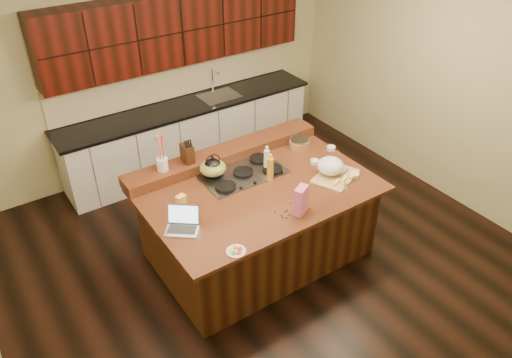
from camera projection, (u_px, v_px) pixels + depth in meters
room at (259, 152)px, 5.00m from camera, size 5.52×5.02×2.72m
island at (259, 221)px, 5.49m from camera, size 2.40×1.60×0.92m
back_ledge at (224, 154)px, 5.68m from camera, size 2.40×0.30×0.12m
cooktop at (243, 173)px, 5.43m from camera, size 0.92×0.52×0.05m
back_counter at (186, 100)px, 6.87m from camera, size 3.70×0.66×2.40m
kettle at (213, 167)px, 5.32m from camera, size 0.22×0.22×0.18m
green_bowl at (213, 168)px, 5.32m from camera, size 0.38×0.38×0.16m
laptop at (183, 223)px, 4.66m from camera, size 0.39×0.38×0.22m
oil_bottle at (270, 169)px, 5.28m from camera, size 0.08×0.08×0.27m
vinegar_bottle at (267, 160)px, 5.45m from camera, size 0.07×0.07×0.25m
wooden_tray at (332, 168)px, 5.38m from camera, size 0.61×0.53×0.20m
ramekin_a at (355, 175)px, 5.39m from camera, size 0.11×0.11×0.04m
ramekin_b at (315, 162)px, 5.62m from camera, size 0.12×0.12×0.04m
ramekin_c at (331, 148)px, 5.87m from camera, size 0.13×0.13×0.04m
strainer_bowl at (299, 144)px, 5.91m from camera, size 0.30×0.30×0.09m
kitchen_timer at (346, 185)px, 5.22m from camera, size 0.10×0.10×0.07m
pink_bag at (301, 200)px, 4.79m from camera, size 0.18×0.15×0.30m
candy_plate at (236, 251)px, 4.41m from camera, size 0.20×0.20×0.01m
package_box at (181, 201)px, 4.92m from camera, size 0.11×0.09×0.13m
utensil_crock at (162, 164)px, 5.26m from camera, size 0.14×0.14×0.14m
knife_block at (187, 154)px, 5.38m from camera, size 0.11×0.17×0.20m
gumdrop_0 at (275, 212)px, 4.88m from camera, size 0.02×0.02×0.02m
gumdrop_1 at (281, 214)px, 4.84m from camera, size 0.02×0.02×0.02m
gumdrop_2 at (282, 217)px, 4.81m from camera, size 0.02×0.02×0.02m
gumdrop_3 at (290, 202)px, 5.01m from camera, size 0.02×0.02×0.02m
gumdrop_4 at (287, 210)px, 4.90m from camera, size 0.02×0.02×0.02m
gumdrop_5 at (287, 217)px, 4.80m from camera, size 0.02×0.02×0.02m
gumdrop_6 at (290, 214)px, 4.84m from camera, size 0.02×0.02×0.02m
gumdrop_7 at (285, 211)px, 4.88m from camera, size 0.02×0.02×0.02m
gumdrop_8 at (310, 208)px, 4.92m from camera, size 0.02×0.02×0.02m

